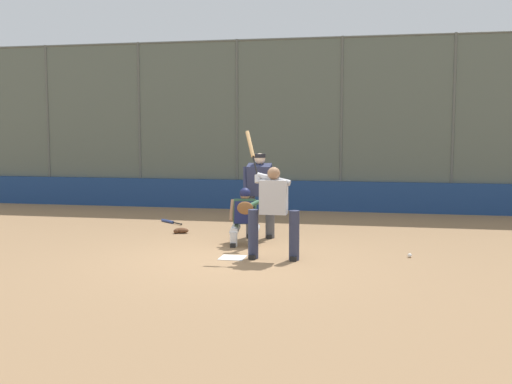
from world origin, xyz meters
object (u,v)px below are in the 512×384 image
umpire_home (260,193)px  fielding_glove_on_dirt (181,231)px  catcher_behind_plate (245,216)px  baseball_loose (410,255)px  batter_at_plate (273,209)px  spare_bat_near_backstop (169,222)px

umpire_home → fielding_glove_on_dirt: (1.78, -0.25, -0.88)m
catcher_behind_plate → umpire_home: size_ratio=0.64×
catcher_behind_plate → fielding_glove_on_dirt: size_ratio=3.50×
fielding_glove_on_dirt → umpire_home: bearing=171.9°
catcher_behind_plate → fielding_glove_on_dirt: catcher_behind_plate is taller
umpire_home → baseball_loose: (-2.91, 1.39, -0.90)m
catcher_behind_plate → baseball_loose: 3.13m
batter_at_plate → fielding_glove_on_dirt: size_ratio=6.92×
umpire_home → fielding_glove_on_dirt: size_ratio=5.50×
catcher_behind_plate → spare_bat_near_backstop: (2.39, -2.46, -0.54)m
batter_at_plate → fielding_glove_on_dirt: 3.37m
catcher_behind_plate → spare_bat_near_backstop: 3.47m
batter_at_plate → catcher_behind_plate: bearing=-56.6°
spare_bat_near_backstop → baseball_loose: baseball_loose is taller
catcher_behind_plate → fielding_glove_on_dirt: (1.65, -1.12, -0.51)m
catcher_behind_plate → fielding_glove_on_dirt: bearing=-38.7°
catcher_behind_plate → baseball_loose: size_ratio=14.91×
catcher_behind_plate → umpire_home: (-0.13, -0.86, 0.36)m
batter_at_plate → spare_bat_near_backstop: batter_at_plate is taller
batter_at_plate → spare_bat_near_backstop: 4.83m
batter_at_plate → umpire_home: size_ratio=1.26×
spare_bat_near_backstop → umpire_home: bearing=-173.5°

